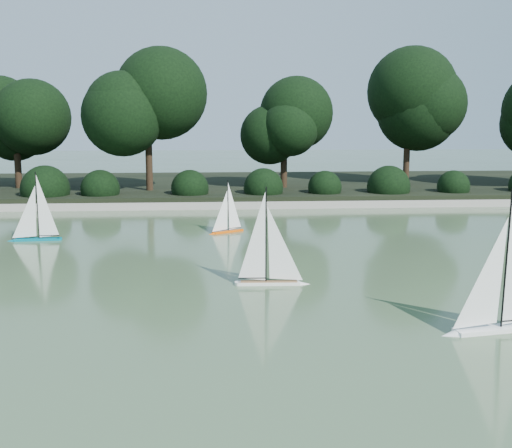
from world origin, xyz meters
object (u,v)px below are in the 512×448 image
Objects in this scene: sailboat_white_b at (275,269)px; sailboat_teal at (32,229)px; sailboat_white_a at (491,309)px; sailboat_orange at (225,224)px.

sailboat_white_b is 1.05× the size of sailboat_teal.
sailboat_white_a is 1.48× the size of sailboat_orange.
sailboat_white_b reaches higher than sailboat_teal.
sailboat_white_a is at bearing -45.34° from sailboat_white_b.
sailboat_teal is at bearing 140.25° from sailboat_white_b.
sailboat_white_a reaches higher than sailboat_white_b.
sailboat_teal is (-4.44, 3.69, -0.01)m from sailboat_white_b.
sailboat_white_a is 1.20× the size of sailboat_teal.
sailboat_teal reaches higher than sailboat_orange.
sailboat_orange is 3.86m from sailboat_teal.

